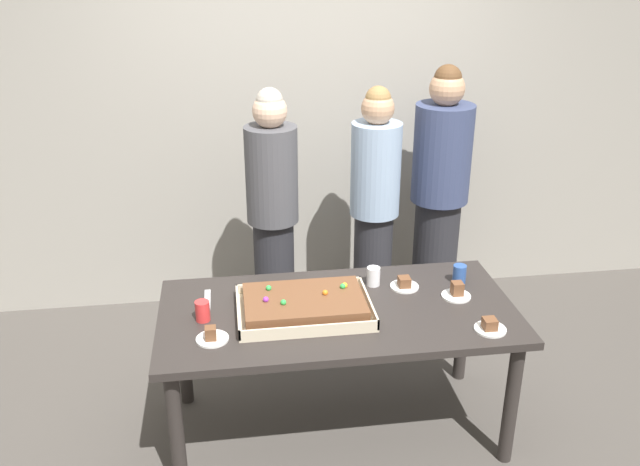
# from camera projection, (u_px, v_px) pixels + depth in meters

# --- Properties ---
(ground_plane) EXTENTS (12.00, 12.00, 0.00)m
(ground_plane) POSITION_uv_depth(u_px,v_px,m) (336.00, 427.00, 3.63)
(ground_plane) COLOR #4C4742
(interior_back_panel) EXTENTS (8.00, 0.12, 3.00)m
(interior_back_panel) POSITION_uv_depth(u_px,v_px,m) (299.00, 87.00, 4.48)
(interior_back_panel) COLOR #9E998E
(interior_back_panel) RESTS_ON ground_plane
(party_table) EXTENTS (1.76, 0.86, 0.73)m
(party_table) POSITION_uv_depth(u_px,v_px,m) (338.00, 324.00, 3.38)
(party_table) COLOR #2D2826
(party_table) RESTS_ON ground_plane
(sheet_cake) EXTENTS (0.65, 0.45, 0.11)m
(sheet_cake) POSITION_uv_depth(u_px,v_px,m) (304.00, 305.00, 3.29)
(sheet_cake) COLOR beige
(sheet_cake) RESTS_ON party_table
(plated_slice_near_left) EXTENTS (0.15, 0.15, 0.07)m
(plated_slice_near_left) POSITION_uv_depth(u_px,v_px,m) (212.00, 337.00, 3.08)
(plated_slice_near_left) COLOR white
(plated_slice_near_left) RESTS_ON party_table
(plated_slice_near_right) EXTENTS (0.15, 0.15, 0.06)m
(plated_slice_near_right) POSITION_uv_depth(u_px,v_px,m) (490.00, 327.00, 3.15)
(plated_slice_near_right) COLOR white
(plated_slice_near_right) RESTS_ON party_table
(plated_slice_far_left) EXTENTS (0.15, 0.15, 0.06)m
(plated_slice_far_left) POSITION_uv_depth(u_px,v_px,m) (404.00, 284.00, 3.54)
(plated_slice_far_left) COLOR white
(plated_slice_far_left) RESTS_ON party_table
(plated_slice_far_right) EXTENTS (0.15, 0.15, 0.08)m
(plated_slice_far_right) POSITION_uv_depth(u_px,v_px,m) (457.00, 292.00, 3.45)
(plated_slice_far_right) COLOR white
(plated_slice_far_right) RESTS_ON party_table
(drink_cup_nearest) EXTENTS (0.07, 0.07, 0.10)m
(drink_cup_nearest) POSITION_uv_depth(u_px,v_px,m) (459.00, 274.00, 3.58)
(drink_cup_nearest) COLOR #2D5199
(drink_cup_nearest) RESTS_ON party_table
(drink_cup_middle) EXTENTS (0.07, 0.07, 0.10)m
(drink_cup_middle) POSITION_uv_depth(u_px,v_px,m) (373.00, 276.00, 3.56)
(drink_cup_middle) COLOR white
(drink_cup_middle) RESTS_ON party_table
(drink_cup_far_end) EXTENTS (0.07, 0.07, 0.10)m
(drink_cup_far_end) POSITION_uv_depth(u_px,v_px,m) (203.00, 311.00, 3.23)
(drink_cup_far_end) COLOR red
(drink_cup_far_end) RESTS_ON party_table
(cake_server_utensil) EXTENTS (0.03, 0.20, 0.01)m
(cake_server_utensil) POSITION_uv_depth(u_px,v_px,m) (207.00, 300.00, 3.42)
(cake_server_utensil) COLOR silver
(cake_server_utensil) RESTS_ON party_table
(person_serving_front) EXTENTS (0.31, 0.31, 1.62)m
(person_serving_front) POSITION_uv_depth(u_px,v_px,m) (374.00, 210.00, 4.23)
(person_serving_front) COLOR #28282D
(person_serving_front) RESTS_ON ground_plane
(person_green_shirt_behind) EXTENTS (0.31, 0.31, 1.65)m
(person_green_shirt_behind) POSITION_uv_depth(u_px,v_px,m) (273.00, 219.00, 4.04)
(person_green_shirt_behind) COLOR #28282D
(person_green_shirt_behind) RESTS_ON ground_plane
(person_striped_tie_right) EXTENTS (0.37, 0.37, 1.72)m
(person_striped_tie_right) POSITION_uv_depth(u_px,v_px,m) (439.00, 194.00, 4.38)
(person_striped_tie_right) COLOR #28282D
(person_striped_tie_right) RESTS_ON ground_plane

